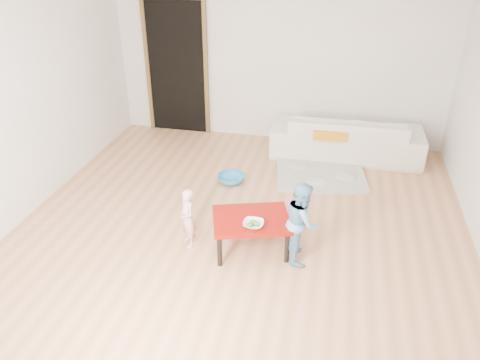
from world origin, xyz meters
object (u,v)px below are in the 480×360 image
(red_table, at_px, (251,234))
(child_pink, at_px, (188,218))
(bowl, at_px, (253,224))
(child_blue, at_px, (302,222))
(basin, at_px, (231,179))
(sofa, at_px, (346,136))

(red_table, bearing_deg, child_pink, -174.75)
(red_table, distance_m, bowl, 0.26)
(child_blue, xyz_separation_m, basin, (-1.05, 1.38, -0.37))
(child_pink, distance_m, child_blue, 1.18)
(sofa, bearing_deg, child_pink, 58.59)
(child_blue, distance_m, basin, 1.77)
(child_pink, bearing_deg, red_table, 56.52)
(bowl, relative_size, child_blue, 0.24)
(sofa, height_order, basin, sofa)
(sofa, height_order, bowl, sofa)
(bowl, xyz_separation_m, basin, (-0.59, 1.50, -0.35))
(red_table, relative_size, child_blue, 0.90)
(child_pink, distance_m, basin, 1.45)
(red_table, xyz_separation_m, child_blue, (0.51, -0.02, 0.23))
(child_blue, bearing_deg, sofa, -18.73)
(sofa, distance_m, basin, 1.88)
(sofa, bearing_deg, child_blue, 80.89)
(bowl, height_order, child_blue, child_blue)
(red_table, height_order, child_pink, child_pink)
(sofa, distance_m, child_pink, 3.03)
(sofa, distance_m, child_blue, 2.59)
(child_blue, bearing_deg, bowl, 94.77)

